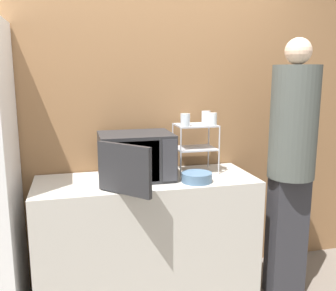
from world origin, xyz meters
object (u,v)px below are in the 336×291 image
object	(u,v)px
glass_back_right	(206,117)
dish_rack	(196,138)
glass_front_left	(185,120)
glass_front_right	(212,119)
microwave	(135,157)
person	(292,155)
bowl	(197,177)

from	to	relation	value
glass_back_right	dish_rack	bearing A→B (deg)	-147.58
glass_front_left	glass_front_right	world-z (taller)	same
glass_back_right	glass_front_right	world-z (taller)	same
microwave	glass_back_right	world-z (taller)	glass_back_right
microwave	person	size ratio (longest dim) A/B	0.37
glass_back_right	person	world-z (taller)	person
microwave	person	distance (m)	1.09
dish_rack	glass_back_right	bearing A→B (deg)	32.42
dish_rack	person	bearing A→B (deg)	-28.04
glass_front_left	glass_back_right	bearing A→B (deg)	34.00
dish_rack	glass_front_right	xyz separation A→B (m)	(0.10, -0.07, 0.14)
glass_front_right	person	distance (m)	0.61
dish_rack	bowl	bearing A→B (deg)	-106.25
bowl	dish_rack	bearing A→B (deg)	73.75
microwave	person	world-z (taller)	person
person	glass_front_left	bearing A→B (deg)	160.73
glass_front_left	bowl	xyz separation A→B (m)	(0.03, -0.19, -0.37)
microwave	dish_rack	world-z (taller)	dish_rack
glass_front_right	person	world-z (taller)	person
glass_front_right	dish_rack	bearing A→B (deg)	144.57
microwave	glass_front_right	size ratio (longest dim) A/B	7.66
dish_rack	glass_front_right	bearing A→B (deg)	-35.43
glass_front_left	glass_front_right	size ratio (longest dim) A/B	1.00
glass_back_right	bowl	xyz separation A→B (m)	(-0.18, -0.33, -0.37)
dish_rack	glass_back_right	size ratio (longest dim) A/B	4.00
glass_front_left	person	xyz separation A→B (m)	(0.70, -0.25, -0.24)
glass_back_right	glass_front_right	bearing A→B (deg)	-91.54
glass_front_left	glass_back_right	distance (m)	0.25
glass_front_left	person	bearing A→B (deg)	-19.27
person	dish_rack	bearing A→B (deg)	151.96
glass_front_left	glass_back_right	size ratio (longest dim) A/B	1.00
dish_rack	bowl	size ratio (longest dim) A/B	1.73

